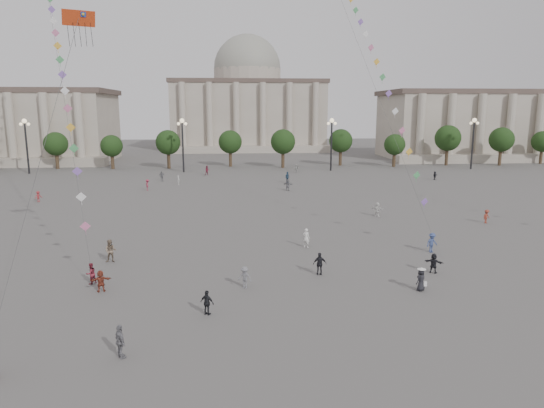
{
  "coord_description": "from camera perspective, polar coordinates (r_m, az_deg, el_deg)",
  "views": [
    {
      "loc": [
        -5.26,
        -27.99,
        12.4
      ],
      "look_at": [
        -1.95,
        12.0,
        4.55
      ],
      "focal_mm": 32.0,
      "sensor_mm": 36.0,
      "label": 1
    }
  ],
  "objects": [
    {
      "name": "person_crowd_9",
      "position": [
        91.59,
        18.61,
        3.19
      ],
      "size": [
        1.36,
        1.24,
        1.51
      ],
      "primitive_type": "imported",
      "rotation": [
        0.0,
        0.0,
        0.69
      ],
      "color": "black",
      "rests_on": "ground"
    },
    {
      "name": "person_crowd_19",
      "position": [
        93.89,
        -7.62,
        3.94
      ],
      "size": [
        1.04,
        0.92,
        1.81
      ],
      "primitive_type": "imported",
      "rotation": [
        0.0,
        0.0,
        0.3
      ],
      "color": "maroon",
      "rests_on": "ground"
    },
    {
      "name": "person_crowd_0",
      "position": [
        83.13,
        1.81,
        3.16
      ],
      "size": [
        1.11,
        1.17,
        1.95
      ],
      "primitive_type": "imported",
      "rotation": [
        0.0,
        0.0,
        0.86
      ],
      "color": "navy",
      "rests_on": "ground"
    },
    {
      "name": "hat_person",
      "position": [
        35.5,
        17.14,
        -8.43
      ],
      "size": [
        0.94,
        0.86,
        1.69
      ],
      "color": "black",
      "rests_on": "ground"
    },
    {
      "name": "person_crowd_7",
      "position": [
        58.3,
        12.29,
        -0.62
      ],
      "size": [
        1.55,
        1.34,
        1.69
      ],
      "primitive_type": "imported",
      "rotation": [
        0.0,
        0.0,
        2.5
      ],
      "color": "silver",
      "rests_on": "ground"
    },
    {
      "name": "tourist_2",
      "position": [
        35.85,
        -19.5,
        -8.53
      ],
      "size": [
        1.49,
        0.84,
        1.53
      ],
      "primitive_type": "imported",
      "rotation": [
        0.0,
        0.0,
        3.43
      ],
      "color": "brown",
      "rests_on": "ground"
    },
    {
      "name": "kite_train_west",
      "position": [
        61.26,
        -24.62,
        20.46
      ],
      "size": [
        17.5,
        42.78,
        61.74
      ],
      "color": "#3F3F3F",
      "rests_on": "ground"
    },
    {
      "name": "person_crowd_2",
      "position": [
        73.13,
        -25.79,
        0.79
      ],
      "size": [
        1.09,
        1.08,
        1.51
      ],
      "primitive_type": "imported",
      "rotation": [
        0.0,
        0.0,
        0.76
      ],
      "color": "#9D2B30",
      "rests_on": "ground"
    },
    {
      "name": "dragon_kite",
      "position": [
        38.48,
        -21.8,
        18.37
      ],
      "size": [
        2.23,
        8.28,
        22.89
      ],
      "color": "red",
      "rests_on": "ground"
    },
    {
      "name": "ground",
      "position": [
        31.07,
        5.55,
        -12.51
      ],
      "size": [
        360.0,
        360.0,
        0.0
      ],
      "primitive_type": "plane",
      "color": "#4F4C4A",
      "rests_on": "ground"
    },
    {
      "name": "hall_central",
      "position": [
        157.31,
        -2.87,
        11.72
      ],
      "size": [
        48.3,
        34.3,
        35.5
      ],
      "color": "#A09486",
      "rests_on": "ground"
    },
    {
      "name": "lamp_post_mid_west",
      "position": [
        98.61,
        -10.49,
        7.95
      ],
      "size": [
        2.0,
        0.9,
        10.65
      ],
      "color": "#262628",
      "rests_on": "ground"
    },
    {
      "name": "person_crowd_6",
      "position": [
        34.51,
        -3.23,
        -8.61
      ],
      "size": [
        1.17,
        0.95,
        1.58
      ],
      "primitive_type": "imported",
      "rotation": [
        0.0,
        0.0,
        5.86
      ],
      "color": "slate",
      "rests_on": "ground"
    },
    {
      "name": "tree_row",
      "position": [
        106.36,
        -1.89,
        7.29
      ],
      "size": [
        137.12,
        5.12,
        8.0
      ],
      "color": "#3A2C1D",
      "rests_on": "ground"
    },
    {
      "name": "person_crowd_16",
      "position": [
        87.32,
        -12.85,
        3.21
      ],
      "size": [
        1.12,
        0.74,
        1.77
      ],
      "primitive_type": "imported",
      "rotation": [
        0.0,
        0.0,
        0.32
      ],
      "color": "slate",
      "rests_on": "ground"
    },
    {
      "name": "lamp_post_far_east",
      "position": [
        110.25,
        22.61,
        7.61
      ],
      "size": [
        2.0,
        0.9,
        10.65
      ],
      "color": "#262628",
      "rests_on": "ground"
    },
    {
      "name": "person_crowd_8",
      "position": [
        58.61,
        23.93,
        -1.35
      ],
      "size": [
        1.14,
        0.97,
        1.53
      ],
      "primitive_type": "imported",
      "rotation": [
        0.0,
        0.0,
        0.5
      ],
      "color": "maroon",
      "rests_on": "ground"
    },
    {
      "name": "person_crowd_17",
      "position": [
        77.79,
        -14.43,
        2.19
      ],
      "size": [
        0.89,
        1.24,
        1.73
      ],
      "primitive_type": "imported",
      "rotation": [
        0.0,
        0.0,
        1.81
      ],
      "color": "#9D2B42",
      "rests_on": "ground"
    },
    {
      "name": "tourist_3",
      "position": [
        26.53,
        -17.42,
        -15.17
      ],
      "size": [
        0.94,
        1.12,
        1.79
      ],
      "primitive_type": "imported",
      "rotation": [
        0.0,
        0.0,
        2.14
      ],
      "color": "slate",
      "rests_on": "ground"
    },
    {
      "name": "person_crowd_4",
      "position": [
        97.54,
        2.85,
        4.21
      ],
      "size": [
        1.48,
        1.04,
        1.54
      ],
      "primitive_type": "imported",
      "rotation": [
        0.0,
        0.0,
        3.6
      ],
      "color": "#B3B3AE",
      "rests_on": "ground"
    },
    {
      "name": "person_crowd_10",
      "position": [
        82.93,
        -10.95,
        2.8
      ],
      "size": [
        0.44,
        0.6,
        1.51
      ],
      "primitive_type": "imported",
      "rotation": [
        0.0,
        0.0,
        1.72
      ],
      "color": "silver",
      "rests_on": "ground"
    },
    {
      "name": "kite_flyer_1",
      "position": [
        45.01,
        18.3,
        -4.34
      ],
      "size": [
        1.3,
        1.02,
        1.76
      ],
      "primitive_type": "imported",
      "rotation": [
        0.0,
        0.0,
        0.37
      ],
      "color": "#364679",
      "rests_on": "ground"
    },
    {
      "name": "tourist_1",
      "position": [
        30.46,
        -7.64,
        -11.45
      ],
      "size": [
        0.99,
        0.79,
        1.57
      ],
      "primitive_type": "imported",
      "rotation": [
        0.0,
        0.0,
        2.62
      ],
      "color": "black",
      "rests_on": "ground"
    },
    {
      "name": "lamp_post_mid_east",
      "position": [
        100.19,
        7.02,
        8.1
      ],
      "size": [
        2.0,
        0.9,
        10.65
      ],
      "color": "#262628",
      "rests_on": "ground"
    },
    {
      "name": "person_crowd_21",
      "position": [
        42.18,
        -18.45,
        -5.26
      ],
      "size": [
        0.94,
        0.74,
        1.92
      ],
      "primitive_type": "imported",
      "rotation": [
        0.0,
        0.0,
        6.27
      ],
      "color": "#776552",
      "rests_on": "ground"
    },
    {
      "name": "hall_east",
      "position": [
        145.99,
        28.95,
        8.15
      ],
      "size": [
        84.0,
        26.22,
        17.2
      ],
      "color": "#A09486",
      "rests_on": "ground"
    },
    {
      "name": "tourist_4",
      "position": [
        37.24,
        5.64,
        -7.02
      ],
      "size": [
        1.05,
        0.48,
        1.75
      ],
      "primitive_type": "imported",
      "rotation": [
        0.0,
        0.0,
        3.09
      ],
      "color": "black",
      "rests_on": "ground"
    },
    {
      "name": "person_crowd_13",
      "position": [
        44.35,
        4.04,
        -4.0
      ],
      "size": [
        0.78,
        0.71,
        1.78
      ],
      "primitive_type": "imported",
      "rotation": [
        0.0,
        0.0,
        2.57
      ],
      "color": "white",
      "rests_on": "ground"
    },
    {
      "name": "person_crowd_3",
      "position": [
        39.55,
        18.48,
        -6.62
      ],
      "size": [
        1.46,
        1.15,
        1.55
      ],
      "primitive_type": "imported",
      "rotation": [
        0.0,
        0.0,
        2.58
      ],
      "color": "black",
      "rests_on": "ground"
    },
    {
      "name": "kite_flyer_0",
      "position": [
        37.61,
        -20.53,
        -7.67
      ],
      "size": [
        0.95,
        0.95,
        1.55
      ],
      "primitive_type": "imported",
      "rotation": [
        0.0,
        0.0,
        3.93
      ],
      "color": "maroon",
      "rests_on": "ground"
    },
    {
      "name": "person_crowd_12",
      "position": [
        75.29,
        1.87,
        2.27
      ],
      "size": [
        1.68,
        1.3,
        1.77
      ],
      "primitive_type": "imported",
      "rotation": [
        0.0,
        0.0,
        2.6
      ],
      "color": "slate",
      "rests_on": "ground"
    },
    {
      "name": "lamp_post_far_west",
      "position": [
        105.87,
        -26.99,
        7.15
      ],
      "size": [
        2.0,
        0.9,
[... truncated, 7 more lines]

